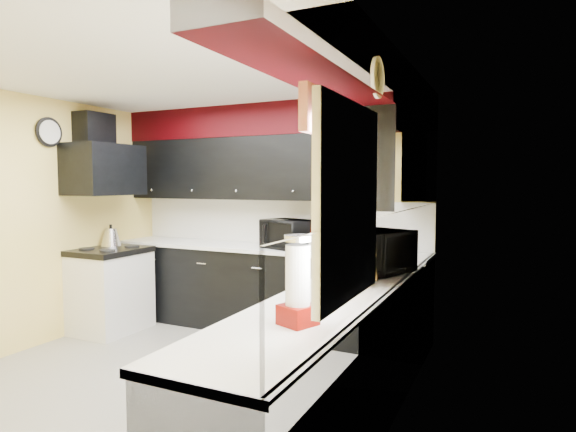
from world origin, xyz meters
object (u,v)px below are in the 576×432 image
at_px(knife_block, 359,240).
at_px(kettle, 111,237).
at_px(utensil_crock, 315,243).
at_px(microwave, 374,252).
at_px(toaster_oven, 288,234).

bearing_deg(knife_block, kettle, -151.35).
distance_m(utensil_crock, knife_block, 0.46).
relative_size(knife_block, kettle, 1.12).
bearing_deg(kettle, microwave, -8.34).
relative_size(toaster_oven, utensil_crock, 3.70).
bearing_deg(knife_block, toaster_oven, -160.36).
bearing_deg(toaster_oven, knife_block, 24.52).
relative_size(utensil_crock, kettle, 0.65).
height_order(knife_block, kettle, knife_block).
height_order(utensil_crock, kettle, kettle).
relative_size(toaster_oven, kettle, 2.40).
xyz_separation_m(utensil_crock, knife_block, (0.45, 0.05, 0.05)).
relative_size(toaster_oven, microwave, 0.88).
distance_m(toaster_oven, microwave, 1.57).
bearing_deg(microwave, utensil_crock, 62.89).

